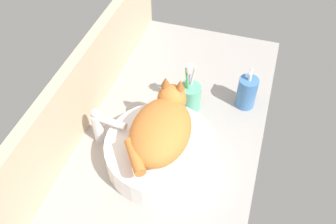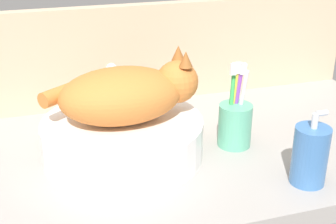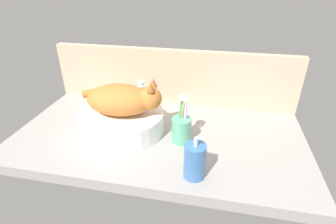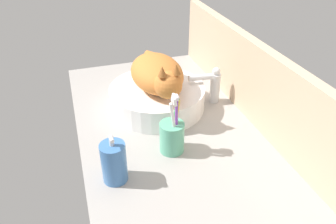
{
  "view_description": "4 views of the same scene",
  "coord_description": "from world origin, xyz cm",
  "px_view_note": "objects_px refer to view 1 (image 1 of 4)",
  "views": [
    {
      "loc": [
        -78.6,
        -22.99,
        94.41
      ],
      "look_at": [
        -4.97,
        -0.16,
        11.11
      ],
      "focal_mm": 40.0,
      "sensor_mm": 36.0,
      "label": 1
    },
    {
      "loc": [
        -31.64,
        -86.48,
        48.6
      ],
      "look_at": [
        -5.03,
        -1.02,
        8.72
      ],
      "focal_mm": 50.0,
      "sensor_mm": 36.0,
      "label": 2
    },
    {
      "loc": [
        20.88,
        -84.26,
        56.65
      ],
      "look_at": [
        3.0,
        3.09,
        8.06
      ],
      "focal_mm": 28.0,
      "sensor_mm": 36.0,
      "label": 3
    },
    {
      "loc": [
        81.27,
        -27.55,
        62.71
      ],
      "look_at": [
        -0.01,
        -1.76,
        7.3
      ],
      "focal_mm": 35.0,
      "sensor_mm": 36.0,
      "label": 4
    }
  ],
  "objects_px": {
    "cat": "(162,127)",
    "soap_dispenser": "(247,92)",
    "sink_basin": "(161,152)",
    "faucet": "(101,125)",
    "toothbrush_cup": "(190,96)"
  },
  "relations": [
    {
      "from": "faucet",
      "to": "toothbrush_cup",
      "type": "bearing_deg",
      "value": -45.21
    },
    {
      "from": "faucet",
      "to": "soap_dispenser",
      "type": "relative_size",
      "value": 0.92
    },
    {
      "from": "sink_basin",
      "to": "toothbrush_cup",
      "type": "distance_m",
      "value": 0.24
    },
    {
      "from": "cat",
      "to": "soap_dispenser",
      "type": "height_order",
      "value": "cat"
    },
    {
      "from": "soap_dispenser",
      "to": "toothbrush_cup",
      "type": "xyz_separation_m",
      "value": [
        -0.07,
        0.18,
        -0.0
      ]
    },
    {
      "from": "sink_basin",
      "to": "cat",
      "type": "bearing_deg",
      "value": 4.57
    },
    {
      "from": "cat",
      "to": "soap_dispenser",
      "type": "relative_size",
      "value": 2.19
    },
    {
      "from": "sink_basin",
      "to": "soap_dispenser",
      "type": "height_order",
      "value": "soap_dispenser"
    },
    {
      "from": "cat",
      "to": "soap_dispenser",
      "type": "bearing_deg",
      "value": -34.74
    },
    {
      "from": "cat",
      "to": "faucet",
      "type": "bearing_deg",
      "value": 88.22
    },
    {
      "from": "cat",
      "to": "toothbrush_cup",
      "type": "bearing_deg",
      "value": -6.32
    },
    {
      "from": "sink_basin",
      "to": "toothbrush_cup",
      "type": "relative_size",
      "value": 1.78
    },
    {
      "from": "sink_basin",
      "to": "soap_dispenser",
      "type": "xyz_separation_m",
      "value": [
        0.31,
        -0.21,
        0.02
      ]
    },
    {
      "from": "cat",
      "to": "soap_dispenser",
      "type": "distance_m",
      "value": 0.37
    },
    {
      "from": "cat",
      "to": "faucet",
      "type": "relative_size",
      "value": 2.38
    }
  ]
}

